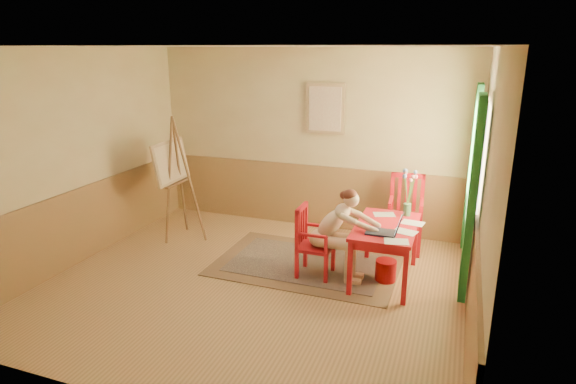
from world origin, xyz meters
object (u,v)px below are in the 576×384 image
at_px(figure, 337,230).
at_px(laptop, 387,230).
at_px(easel, 173,167).
at_px(chair_left, 312,242).
at_px(table, 386,232).
at_px(chair_back, 405,213).

xyz_separation_m(figure, laptop, (0.61, -0.09, 0.12)).
relative_size(laptop, easel, 0.22).
height_order(chair_left, easel, easel).
xyz_separation_m(figure, easel, (-2.65, 0.56, 0.44)).
bearing_deg(table, easel, 173.42).
relative_size(table, figure, 1.02).
bearing_deg(laptop, easel, 168.64).
relative_size(chair_back, laptop, 2.62).
relative_size(table, chair_back, 1.11).
distance_m(chair_back, figure, 1.44).
distance_m(table, figure, 0.59).
bearing_deg(chair_left, figure, 0.93).
bearing_deg(chair_left, easel, 166.33).
xyz_separation_m(chair_back, easel, (-3.32, -0.71, 0.56)).
bearing_deg(easel, chair_left, -13.67).
relative_size(table, chair_left, 1.32).
distance_m(chair_left, easel, 2.49).
bearing_deg(chair_left, table, 12.67).
height_order(table, chair_back, chair_back).
xyz_separation_m(chair_left, figure, (0.32, 0.01, 0.19)).
xyz_separation_m(chair_back, laptop, (-0.06, -1.36, 0.23)).
height_order(chair_back, laptop, chair_back).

